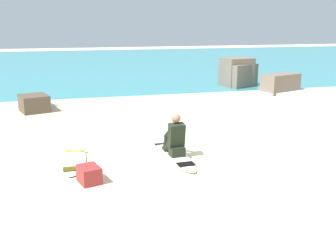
# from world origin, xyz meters

# --- Properties ---
(ground_plane) EXTENTS (80.00, 80.00, 0.00)m
(ground_plane) POSITION_xyz_m (0.00, 0.00, 0.00)
(ground_plane) COLOR beige
(sea) EXTENTS (80.00, 28.00, 0.10)m
(sea) POSITION_xyz_m (0.00, 20.07, 0.05)
(sea) COLOR teal
(sea) RESTS_ON ground
(breaking_foam) EXTENTS (80.00, 0.90, 0.11)m
(breaking_foam) POSITION_xyz_m (0.00, 6.37, 0.06)
(breaking_foam) COLOR white
(breaking_foam) RESTS_ON ground
(surfboard_main) EXTENTS (0.69, 2.54, 0.08)m
(surfboard_main) POSITION_xyz_m (-0.38, -0.11, 0.04)
(surfboard_main) COLOR #EFE5C6
(surfboard_main) RESTS_ON ground
(surfer_seated) EXTENTS (0.40, 0.73, 0.95)m
(surfer_seated) POSITION_xyz_m (-0.38, -0.25, 0.44)
(surfer_seated) COLOR black
(surfer_seated) RESTS_ON surfboard_main
(surfboard_spare_near) EXTENTS (0.67, 1.96, 0.08)m
(surfboard_spare_near) POSITION_xyz_m (-2.59, 0.01, 0.04)
(surfboard_spare_near) COLOR silver
(surfboard_spare_near) RESTS_ON ground
(rock_outcrop_distant) EXTENTS (2.89, 3.01, 1.38)m
(rock_outcrop_distant) POSITION_xyz_m (5.28, 7.72, 0.58)
(rock_outcrop_distant) COLOR #756656
(rock_outcrop_distant) RESTS_ON ground
(shoreline_rock) EXTENTS (1.12, 1.22, 0.56)m
(shoreline_rock) POSITION_xyz_m (-3.75, 5.44, 0.28)
(shoreline_rock) COLOR brown
(shoreline_rock) RESTS_ON ground
(beach_bag) EXTENTS (0.48, 0.56, 0.32)m
(beach_bag) POSITION_xyz_m (-2.33, -1.23, 0.16)
(beach_bag) COLOR maroon
(beach_bag) RESTS_ON ground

